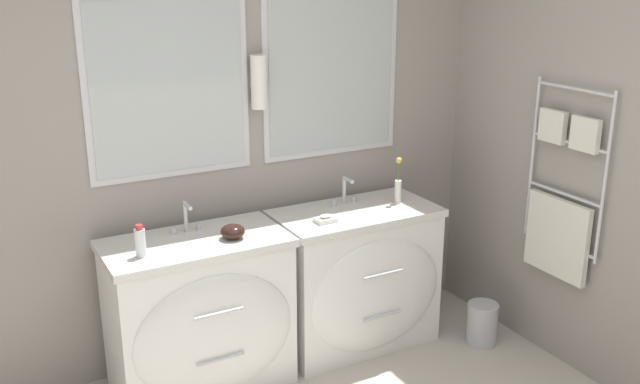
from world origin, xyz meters
The scene contains 11 objects.
wall_back centered at (0.02, 1.97, 1.31)m, with size 5.27×0.17×2.60m.
wall_right centered at (1.86, 0.87, 1.29)m, with size 0.13×3.91×2.60m.
vanity_left centered at (-0.10, 1.60, 0.44)m, with size 0.96×0.57×0.85m.
vanity_right centered at (0.89, 1.60, 0.44)m, with size 0.96×0.57×0.85m.
faucet_left centered at (-0.10, 1.76, 0.93)m, with size 0.17×0.11×0.17m.
faucet_right centered at (0.89, 1.76, 0.93)m, with size 0.17×0.11×0.17m.
toiletry_bottle centered at (-0.40, 1.55, 0.93)m, with size 0.05×0.05×0.17m.
amenity_bowl centered at (0.09, 1.56, 0.89)m, with size 0.13×0.13×0.08m.
flower_vase centered at (1.18, 1.63, 0.96)m, with size 0.04×0.04×0.28m.
soap_dish centered at (0.63, 1.55, 0.87)m, with size 0.12×0.08×0.04m.
waste_bin centered at (1.56, 1.24, 0.14)m, with size 0.19×0.19×0.26m.
Camera 1 is at (-1.18, -1.71, 2.23)m, focal length 40.00 mm.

